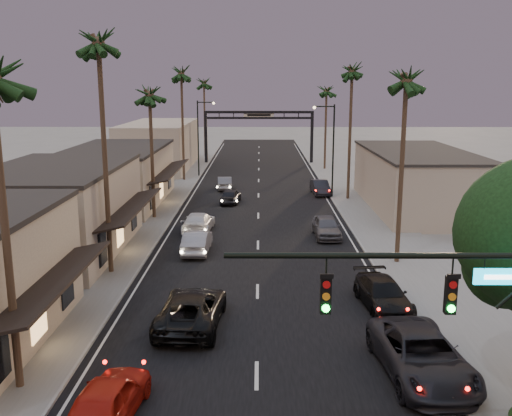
{
  "coord_description": "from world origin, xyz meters",
  "views": [
    {
      "loc": [
        0.1,
        -9.81,
        10.82
      ],
      "look_at": [
        -0.14,
        28.56,
        2.5
      ],
      "focal_mm": 40.0,
      "sensor_mm": 36.0,
      "label": 1
    }
  ],
  "objects_px": {
    "palm_ld": "(181,70)",
    "streetlight_right": "(330,143)",
    "oncoming_red": "(108,399)",
    "curbside_black": "(383,294)",
    "oncoming_silver": "(197,241)",
    "traffic_signal": "(476,312)",
    "oncoming_pickup": "(192,309)",
    "palm_rb": "(352,67)",
    "streetlight_left": "(200,132)",
    "palm_far": "(204,80)",
    "palm_ra": "(407,74)",
    "palm_lb": "(98,36)",
    "arch": "(259,124)",
    "palm_rc": "(327,87)",
    "palm_lc": "(149,89)",
    "curbside_near": "(421,355)"
  },
  "relations": [
    {
      "from": "curbside_near",
      "to": "oncoming_red",
      "type": "bearing_deg",
      "value": -169.32
    },
    {
      "from": "arch",
      "to": "palm_ra",
      "type": "height_order",
      "value": "palm_ra"
    },
    {
      "from": "traffic_signal",
      "to": "palm_rc",
      "type": "distance_m",
      "value": 60.31
    },
    {
      "from": "palm_lb",
      "to": "palm_lc",
      "type": "height_order",
      "value": "palm_lb"
    },
    {
      "from": "palm_lb",
      "to": "palm_rb",
      "type": "height_order",
      "value": "palm_lb"
    },
    {
      "from": "palm_lb",
      "to": "palm_far",
      "type": "relative_size",
      "value": 1.15
    },
    {
      "from": "oncoming_red",
      "to": "oncoming_silver",
      "type": "height_order",
      "value": "oncoming_red"
    },
    {
      "from": "palm_ld",
      "to": "palm_ra",
      "type": "relative_size",
      "value": 1.08
    },
    {
      "from": "streetlight_left",
      "to": "palm_far",
      "type": "bearing_deg",
      "value": 93.95
    },
    {
      "from": "traffic_signal",
      "to": "palm_rb",
      "type": "xyz_separation_m",
      "value": [
        2.91,
        40.0,
        7.33
      ]
    },
    {
      "from": "palm_rb",
      "to": "curbside_black",
      "type": "xyz_separation_m",
      "value": [
        -2.4,
        -27.25,
        -11.7
      ]
    },
    {
      "from": "arch",
      "to": "palm_rb",
      "type": "relative_size",
      "value": 1.07
    },
    {
      "from": "traffic_signal",
      "to": "streetlight_left",
      "type": "height_order",
      "value": "streetlight_left"
    },
    {
      "from": "palm_far",
      "to": "curbside_near",
      "type": "xyz_separation_m",
      "value": [
        14.5,
        -68.04,
        -10.58
      ]
    },
    {
      "from": "curbside_near",
      "to": "curbside_black",
      "type": "relative_size",
      "value": 1.26
    },
    {
      "from": "palm_ld",
      "to": "oncoming_silver",
      "type": "height_order",
      "value": "palm_ld"
    },
    {
      "from": "palm_rb",
      "to": "curbside_near",
      "type": "bearing_deg",
      "value": -94.03
    },
    {
      "from": "traffic_signal",
      "to": "streetlight_left",
      "type": "bearing_deg",
      "value": 103.14
    },
    {
      "from": "oncoming_red",
      "to": "curbside_black",
      "type": "bearing_deg",
      "value": -132.05
    },
    {
      "from": "curbside_black",
      "to": "palm_far",
      "type": "bearing_deg",
      "value": 96.98
    },
    {
      "from": "palm_ld",
      "to": "palm_rb",
      "type": "distance_m",
      "value": 20.42
    },
    {
      "from": "palm_far",
      "to": "oncoming_red",
      "type": "height_order",
      "value": "palm_far"
    },
    {
      "from": "palm_rb",
      "to": "curbside_black",
      "type": "distance_m",
      "value": 29.75
    },
    {
      "from": "oncoming_red",
      "to": "palm_rb",
      "type": "bearing_deg",
      "value": -103.44
    },
    {
      "from": "streetlight_right",
      "to": "palm_ld",
      "type": "distance_m",
      "value": 19.78
    },
    {
      "from": "traffic_signal",
      "to": "streetlight_right",
      "type": "xyz_separation_m",
      "value": [
        1.23,
        41.0,
        0.25
      ]
    },
    {
      "from": "palm_ra",
      "to": "palm_rb",
      "type": "bearing_deg",
      "value": 90.0
    },
    {
      "from": "palm_lb",
      "to": "oncoming_pickup",
      "type": "xyz_separation_m",
      "value": [
        5.61,
        -7.43,
        -12.57
      ]
    },
    {
      "from": "arch",
      "to": "oncoming_pickup",
      "type": "relative_size",
      "value": 2.59
    },
    {
      "from": "palm_lc",
      "to": "curbside_black",
      "type": "bearing_deg",
      "value": -52.45
    },
    {
      "from": "palm_lc",
      "to": "palm_rb",
      "type": "bearing_deg",
      "value": 24.94
    },
    {
      "from": "oncoming_pickup",
      "to": "oncoming_silver",
      "type": "distance_m",
      "value": 11.73
    },
    {
      "from": "curbside_near",
      "to": "streetlight_right",
      "type": "bearing_deg",
      "value": 84.48
    },
    {
      "from": "palm_ld",
      "to": "streetlight_right",
      "type": "bearing_deg",
      "value": -32.79
    },
    {
      "from": "palm_lc",
      "to": "traffic_signal",
      "type": "bearing_deg",
      "value": -65.94
    },
    {
      "from": "streetlight_left",
      "to": "palm_lb",
      "type": "distance_m",
      "value": 36.93
    },
    {
      "from": "palm_rc",
      "to": "palm_rb",
      "type": "bearing_deg",
      "value": -90.0
    },
    {
      "from": "palm_lb",
      "to": "oncoming_red",
      "type": "height_order",
      "value": "palm_lb"
    },
    {
      "from": "curbside_black",
      "to": "streetlight_right",
      "type": "bearing_deg",
      "value": 82.2
    },
    {
      "from": "palm_lb",
      "to": "curbside_black",
      "type": "distance_m",
      "value": 20.18
    },
    {
      "from": "palm_ra",
      "to": "curbside_black",
      "type": "distance_m",
      "value": 13.17
    },
    {
      "from": "streetlight_left",
      "to": "palm_far",
      "type": "relative_size",
      "value": 0.68
    },
    {
      "from": "streetlight_left",
      "to": "palm_ld",
      "type": "height_order",
      "value": "palm_ld"
    },
    {
      "from": "streetlight_left",
      "to": "palm_ld",
      "type": "bearing_deg",
      "value": -119.25
    },
    {
      "from": "traffic_signal",
      "to": "oncoming_pickup",
      "type": "distance_m",
      "value": 14.33
    },
    {
      "from": "streetlight_right",
      "to": "curbside_near",
      "type": "xyz_separation_m",
      "value": [
        -0.72,
        -35.04,
        -4.46
      ]
    },
    {
      "from": "streetlight_right",
      "to": "oncoming_pickup",
      "type": "relative_size",
      "value": 1.53
    },
    {
      "from": "palm_rc",
      "to": "oncoming_red",
      "type": "height_order",
      "value": "palm_rc"
    },
    {
      "from": "traffic_signal",
      "to": "streetlight_right",
      "type": "distance_m",
      "value": 41.02
    },
    {
      "from": "palm_lc",
      "to": "curbside_near",
      "type": "distance_m",
      "value": 31.45
    }
  ]
}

